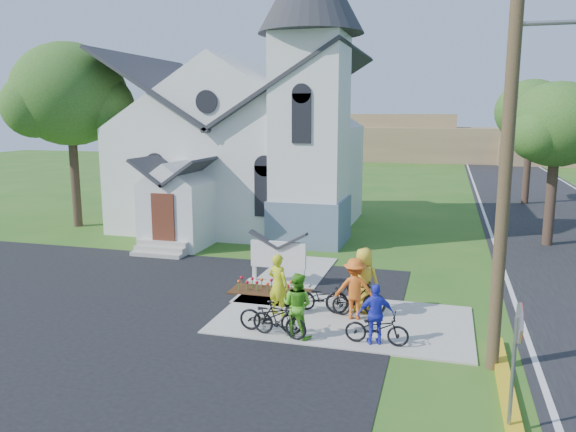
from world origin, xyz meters
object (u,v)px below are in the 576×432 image
(cyclist_0, at_px, (278,285))
(cyclist_4, at_px, (364,280))
(bike_0, at_px, (271,316))
(bike_1, at_px, (279,320))
(stop_sign, at_px, (517,340))
(utility_pole, at_px, (512,128))
(bike_3, at_px, (356,298))
(church_sign, at_px, (278,255))
(bike_2, at_px, (324,298))
(bike_4, at_px, (377,328))
(cyclist_1, at_px, (297,305))
(cyclist_3, at_px, (355,288))
(cyclist_2, at_px, (376,314))

(cyclist_0, relative_size, cyclist_4, 0.94)
(bike_0, xyz_separation_m, bike_1, (0.30, -0.24, 0.01))
(stop_sign, height_order, cyclist_4, stop_sign)
(utility_pole, bearing_deg, bike_3, 146.04)
(church_sign, relative_size, bike_1, 1.42)
(bike_2, xyz_separation_m, bike_4, (1.75, -1.86, -0.02))
(church_sign, relative_size, cyclist_1, 1.30)
(cyclist_3, bearing_deg, bike_2, -22.18)
(church_sign, relative_size, cyclist_2, 1.43)
(bike_0, bearing_deg, church_sign, 15.11)
(utility_pole, distance_m, cyclist_1, 6.58)
(bike_0, distance_m, bike_4, 2.77)
(bike_0, distance_m, bike_1, 0.39)
(cyclist_2, bearing_deg, stop_sign, 114.93)
(bike_1, distance_m, cyclist_4, 3.06)
(bike_0, xyz_separation_m, bike_2, (1.02, 1.84, -0.02))
(utility_pole, xyz_separation_m, cyclist_4, (-3.41, 2.73, -4.40))
(cyclist_3, height_order, cyclist_4, cyclist_4)
(stop_sign, relative_size, cyclist_0, 1.39)
(cyclist_1, distance_m, bike_4, 2.07)
(stop_sign, xyz_separation_m, bike_4, (-2.82, 3.22, -1.32))
(cyclist_1, bearing_deg, bike_3, -108.38)
(cyclist_2, xyz_separation_m, bike_3, (-0.80, 1.88, -0.25))
(utility_pole, relative_size, bike_0, 5.80)
(utility_pole, relative_size, cyclist_4, 5.26)
(utility_pole, relative_size, cyclist_3, 5.78)
(cyclist_0, height_order, cyclist_3, cyclist_0)
(bike_0, relative_size, cyclist_2, 1.12)
(church_sign, height_order, utility_pole, utility_pole)
(cyclist_4, bearing_deg, bike_3, 75.09)
(bike_4, bearing_deg, bike_3, 23.84)
(cyclist_4, bearing_deg, cyclist_1, 72.48)
(bike_0, height_order, cyclist_1, cyclist_1)
(utility_pole, bearing_deg, bike_4, 169.31)
(bike_0, distance_m, cyclist_3, 2.56)
(utility_pole, relative_size, cyclist_1, 5.90)
(utility_pole, height_order, bike_0, utility_pole)
(cyclist_1, height_order, cyclist_4, cyclist_4)
(church_sign, bearing_deg, cyclist_3, -40.38)
(cyclist_3, relative_size, bike_3, 1.01)
(bike_1, distance_m, bike_4, 2.48)
(bike_0, distance_m, cyclist_1, 0.84)
(cyclist_2, xyz_separation_m, cyclist_4, (-0.63, 2.20, 0.18))
(utility_pole, bearing_deg, cyclist_2, 169.13)
(church_sign, height_order, bike_2, church_sign)
(utility_pole, height_order, bike_1, utility_pole)
(stop_sign, height_order, cyclist_0, stop_sign)
(bike_0, bearing_deg, cyclist_4, -42.95)
(bike_2, height_order, bike_4, bike_2)
(cyclist_0, distance_m, cyclist_3, 2.15)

